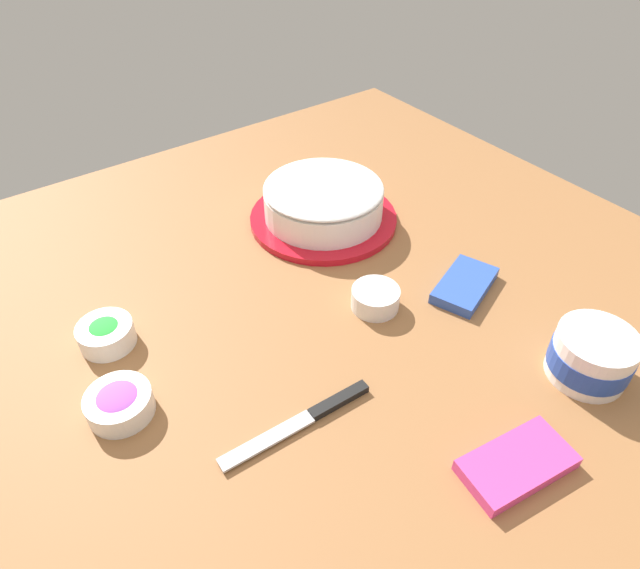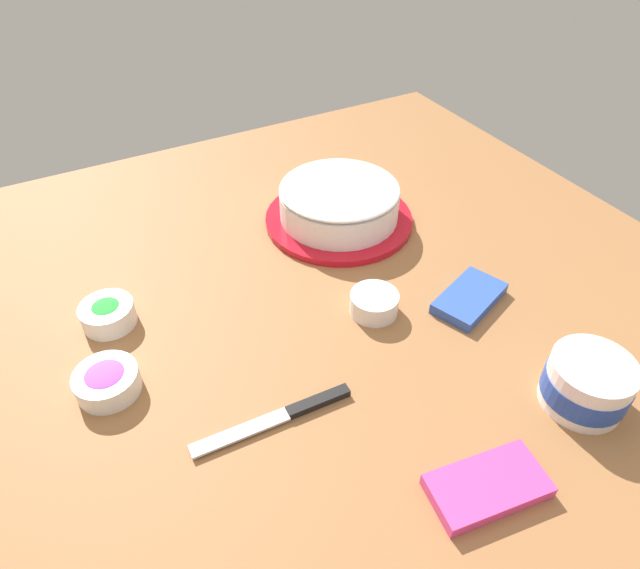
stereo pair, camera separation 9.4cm
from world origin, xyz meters
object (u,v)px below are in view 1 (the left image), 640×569
Objects in this scene: frosting_tub at (592,355)px; sprinkle_bowl_yellow at (375,298)px; frosted_cake at (323,203)px; sprinkle_bowl_green at (106,333)px; candy_box_upper at (517,464)px; sprinkle_bowl_rainbow at (119,403)px; candy_box_lower at (465,285)px; spreading_knife at (310,416)px.

sprinkle_bowl_yellow is at bearing 118.07° from frosting_tub.
frosted_cake reaches higher than sprinkle_bowl_yellow.
candy_box_upper is at bearing -56.67° from sprinkle_bowl_green.
sprinkle_bowl_rainbow is 0.69× the size of candy_box_lower.
sprinkle_bowl_rainbow reaches higher than candy_box_upper.
sprinkle_bowl_rainbow is (-0.59, 0.34, -0.02)m from frosting_tub.
frosted_cake is 0.62m from candy_box_upper.
candy_box_lower is at bearing -76.72° from frosted_cake.
sprinkle_bowl_rainbow is 1.14× the size of sprinkle_bowl_yellow.
spreading_knife is (-0.30, -0.38, -0.04)m from frosted_cake.
spreading_knife is 0.35m from sprinkle_bowl_green.
frosted_cake is 0.49m from spreading_knife.
frosting_tub is at bearing -40.96° from sprinkle_bowl_green.
frosting_tub is 0.22m from candy_box_upper.
sprinkle_bowl_rainbow is at bearing 174.14° from sprinkle_bowl_yellow.
sprinkle_bowl_rainbow reaches higher than sprinkle_bowl_yellow.
spreading_knife is 0.38m from candy_box_lower.
frosted_cake is at bearing 22.72° from sprinkle_bowl_rainbow.
sprinkle_bowl_yellow is at bearing -5.86° from sprinkle_bowl_rainbow.
sprinkle_bowl_green reaches higher than candy_box_upper.
sprinkle_bowl_green is (-0.48, -0.07, -0.02)m from frosted_cake.
frosted_cake is 0.55m from sprinkle_bowl_rainbow.
sprinkle_bowl_rainbow is 0.60m from candy_box_lower.
sprinkle_bowl_rainbow is at bearing 141.37° from spreading_knife.
frosting_tub is 0.24m from candy_box_lower.
frosting_tub is at bearing -61.93° from sprinkle_bowl_yellow.
candy_box_lower is (0.55, -0.24, -0.01)m from sprinkle_bowl_green.
spreading_knife is 0.28m from candy_box_upper.
sprinkle_bowl_yellow is 0.35m from candy_box_upper.
candy_box_lower is at bearing -23.81° from sprinkle_bowl_green.
frosting_tub is at bearing -82.00° from frosted_cake.
sprinkle_bowl_green is at bearing 135.55° from candy_box_lower.
sprinkle_bowl_rainbow reaches higher than candy_box_lower.
spreading_knife is at bearing 135.94° from candy_box_upper.
candy_box_upper is (-0.21, -0.28, 0.00)m from candy_box_lower.
candy_box_upper is at bearing -98.60° from sprinkle_bowl_yellow.
spreading_knife is at bearing -60.17° from sprinkle_bowl_green.
sprinkle_bowl_yellow is (0.22, 0.12, 0.01)m from spreading_knife.
sprinkle_bowl_yellow is 0.17m from candy_box_lower.
sprinkle_bowl_yellow is at bearing 28.92° from spreading_knife.
sprinkle_bowl_yellow is at bearing 89.53° from candy_box_upper.
frosting_tub reaches higher than spreading_knife.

